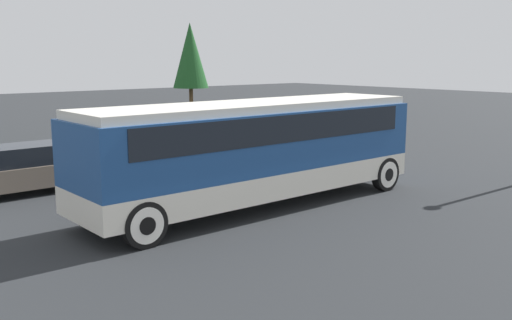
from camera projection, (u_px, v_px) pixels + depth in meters
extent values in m
plane|color=#26282B|center=(256.00, 206.00, 16.37)|extent=(120.00, 120.00, 0.00)
cube|color=silver|center=(256.00, 179.00, 16.23)|extent=(10.58, 2.58, 0.69)
cube|color=navy|center=(256.00, 139.00, 16.03)|extent=(10.58, 2.58, 1.62)
cube|color=black|center=(256.00, 125.00, 15.96)|extent=(9.31, 2.62, 0.73)
cube|color=silver|center=(256.00, 106.00, 15.87)|extent=(10.37, 2.38, 0.22)
cube|color=navy|center=(371.00, 132.00, 19.35)|extent=(0.36, 2.48, 1.85)
cylinder|color=black|center=(385.00, 174.00, 18.22)|extent=(1.07, 0.28, 1.07)
cylinder|color=silver|center=(385.00, 174.00, 18.22)|extent=(0.84, 0.30, 0.84)
cylinder|color=black|center=(385.00, 174.00, 18.22)|extent=(0.41, 0.32, 0.41)
cylinder|color=black|center=(330.00, 164.00, 19.99)|extent=(1.07, 0.28, 1.07)
cylinder|color=silver|center=(330.00, 164.00, 19.99)|extent=(0.84, 0.30, 0.84)
cylinder|color=black|center=(330.00, 164.00, 19.99)|extent=(0.41, 0.32, 0.41)
cylinder|color=black|center=(144.00, 225.00, 12.67)|extent=(1.07, 0.28, 1.07)
cylinder|color=silver|center=(144.00, 225.00, 12.67)|extent=(0.84, 0.30, 0.84)
cylinder|color=black|center=(144.00, 225.00, 12.67)|extent=(0.41, 0.32, 0.41)
cylinder|color=black|center=(98.00, 204.00, 14.44)|extent=(1.07, 0.28, 1.07)
cylinder|color=silver|center=(98.00, 204.00, 14.44)|extent=(0.84, 0.30, 0.84)
cylinder|color=black|center=(98.00, 204.00, 14.44)|extent=(0.41, 0.32, 0.41)
cube|color=black|center=(208.00, 139.00, 25.84)|extent=(4.54, 1.88, 0.66)
cube|color=black|center=(205.00, 126.00, 25.62)|extent=(2.36, 1.69, 0.58)
cylinder|color=black|center=(251.00, 143.00, 26.41)|extent=(0.64, 0.22, 0.64)
cylinder|color=black|center=(251.00, 143.00, 26.41)|extent=(0.24, 0.26, 0.24)
cylinder|color=black|center=(229.00, 139.00, 27.68)|extent=(0.64, 0.22, 0.64)
cylinder|color=black|center=(229.00, 139.00, 27.68)|extent=(0.24, 0.26, 0.24)
cylinder|color=black|center=(185.00, 151.00, 24.09)|extent=(0.64, 0.22, 0.64)
cylinder|color=black|center=(185.00, 151.00, 24.09)|extent=(0.24, 0.26, 0.24)
cylinder|color=black|center=(164.00, 146.00, 25.36)|extent=(0.64, 0.22, 0.64)
cylinder|color=black|center=(164.00, 146.00, 25.36)|extent=(0.24, 0.26, 0.24)
cube|color=#7A6B5B|center=(31.00, 174.00, 17.99)|extent=(4.42, 1.73, 0.68)
cube|color=black|center=(24.00, 154.00, 17.77)|extent=(2.30, 1.56, 0.59)
cylinder|color=black|center=(94.00, 178.00, 18.56)|extent=(0.68, 0.22, 0.68)
cylinder|color=black|center=(94.00, 178.00, 18.56)|extent=(0.26, 0.26, 0.26)
cylinder|color=black|center=(75.00, 171.00, 19.73)|extent=(0.68, 0.22, 0.68)
cylinder|color=black|center=(75.00, 171.00, 19.73)|extent=(0.26, 0.26, 0.26)
cube|color=#2D5638|center=(124.00, 150.00, 22.55)|extent=(4.32, 1.73, 0.67)
cube|color=black|center=(120.00, 136.00, 22.34)|extent=(2.25, 1.55, 0.48)
cylinder|color=black|center=(171.00, 155.00, 23.09)|extent=(0.68, 0.22, 0.68)
cylinder|color=black|center=(171.00, 155.00, 23.09)|extent=(0.26, 0.26, 0.26)
cylinder|color=black|center=(152.00, 150.00, 24.25)|extent=(0.68, 0.22, 0.68)
cylinder|color=black|center=(152.00, 150.00, 24.25)|extent=(0.26, 0.26, 0.26)
cylinder|color=black|center=(93.00, 164.00, 20.94)|extent=(0.68, 0.22, 0.68)
cylinder|color=black|center=(93.00, 164.00, 20.94)|extent=(0.26, 0.26, 0.26)
cylinder|color=black|center=(76.00, 159.00, 22.10)|extent=(0.68, 0.22, 0.68)
cylinder|color=black|center=(76.00, 159.00, 22.10)|extent=(0.26, 0.26, 0.26)
cylinder|color=brown|center=(191.00, 103.00, 40.25)|extent=(0.28, 0.28, 2.15)
cone|color=#1E5123|center=(190.00, 55.00, 39.67)|extent=(2.48, 2.48, 4.50)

